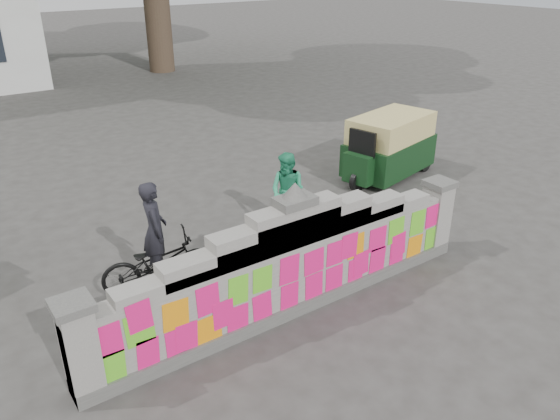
{
  "coord_description": "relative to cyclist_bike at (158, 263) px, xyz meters",
  "views": [
    {
      "loc": [
        -4.01,
        -5.33,
        4.73
      ],
      "look_at": [
        0.46,
        1.0,
        1.1
      ],
      "focal_mm": 35.0,
      "sensor_mm": 36.0,
      "label": 1
    }
  ],
  "objects": [
    {
      "name": "parapet_wall",
      "position": [
        1.37,
        -1.65,
        0.3
      ],
      "size": [
        6.48,
        0.44,
        2.01
      ],
      "color": "#4C4C49",
      "rests_on": "ground"
    },
    {
      "name": "cyclist_bike",
      "position": [
        0.0,
        0.0,
        0.0
      ],
      "size": [
        1.82,
        0.97,
        0.91
      ],
      "primitive_type": "imported",
      "rotation": [
        0.0,
        0.0,
        1.35
      ],
      "color": "black",
      "rests_on": "ground"
    },
    {
      "name": "ground",
      "position": [
        1.37,
        -1.64,
        -0.45
      ],
      "size": [
        100.0,
        100.0,
        0.0
      ],
      "primitive_type": "plane",
      "color": "#383533",
      "rests_on": "ground"
    },
    {
      "name": "pedestrian",
      "position": [
        2.85,
        0.54,
        0.29
      ],
      "size": [
        0.82,
        0.89,
        1.49
      ],
      "primitive_type": "imported",
      "rotation": [
        0.0,
        0.0,
        -1.13
      ],
      "color": "#2A9C6E",
      "rests_on": "ground"
    },
    {
      "name": "rickshaw_right",
      "position": [
        6.32,
        1.39,
        0.29
      ],
      "size": [
        2.69,
        1.67,
        1.44
      ],
      "rotation": [
        0.0,
        0.0,
        3.36
      ],
      "color": "black",
      "rests_on": "ground"
    },
    {
      "name": "cyclist_rider",
      "position": [
        0.0,
        0.0,
        0.32
      ],
      "size": [
        0.48,
        0.63,
        1.54
      ],
      "primitive_type": "imported",
      "rotation": [
        0.0,
        0.0,
        1.35
      ],
      "color": "black",
      "rests_on": "ground"
    }
  ]
}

